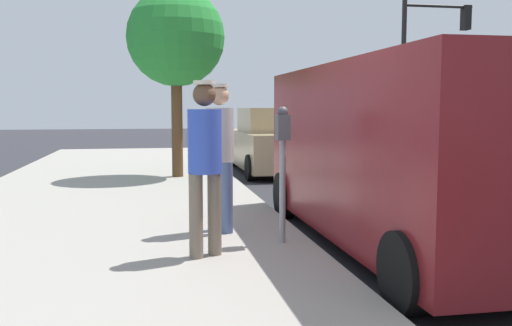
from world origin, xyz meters
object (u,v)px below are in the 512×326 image
parked_sedan_behind (273,143)px  parking_meter_near (283,151)px  pedestrian_in_blue (205,156)px  traffic_light_corner (427,52)px  pedestrian_in_gray (220,147)px  parked_van (405,150)px  street_tree (176,38)px

parked_sedan_behind → parking_meter_near: bearing=78.4°
pedestrian_in_blue → traffic_light_corner: bearing=-125.5°
pedestrian_in_blue → pedestrian_in_gray: 1.14m
parked_sedan_behind → pedestrian_in_blue: bearing=73.2°
pedestrian_in_gray → parked_sedan_behind: pedestrian_in_gray is taller
parking_meter_near → parked_sedan_behind: size_ratio=0.35×
traffic_light_corner → parked_sedan_behind: bearing=30.2°
parked_van → street_tree: street_tree is taller
pedestrian_in_gray → street_tree: bearing=-87.6°
pedestrian_in_blue → street_tree: street_tree is taller
pedestrian_in_gray → traffic_light_corner: traffic_light_corner is taller
parking_meter_near → traffic_light_corner: bearing=-123.5°
parked_van → parked_sedan_behind: 7.98m
parking_meter_near → parked_sedan_behind: (-1.66, -8.08, -0.43)m
pedestrian_in_gray → traffic_light_corner: size_ratio=0.34×
pedestrian_in_gray → parked_sedan_behind: size_ratio=0.41×
parked_van → parking_meter_near: bearing=4.2°
parked_van → street_tree: 6.97m
pedestrian_in_blue → street_tree: (-0.05, -6.81, 1.97)m
pedestrian_in_blue → parked_van: bearing=-167.0°
pedestrian_in_blue → parked_van: parked_van is taller
pedestrian_in_blue → traffic_light_corner: traffic_light_corner is taller
parked_sedan_behind → traffic_light_corner: size_ratio=0.85×
street_tree → parked_sedan_behind: bearing=-145.8°
pedestrian_in_gray → parked_van: parked_van is taller
parking_meter_near → parked_van: size_ratio=0.29×
traffic_light_corner → street_tree: (8.52, 5.21, -0.37)m
pedestrian_in_blue → pedestrian_in_gray: size_ratio=0.99×
parked_van → street_tree: (2.36, -6.25, 1.99)m
parked_van → parked_sedan_behind: (-0.16, -7.97, -0.41)m
parking_meter_near → street_tree: (0.86, -6.36, 1.96)m
parked_sedan_behind → street_tree: 3.88m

